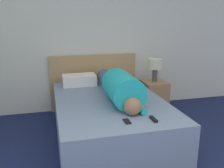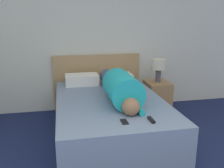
{
  "view_description": "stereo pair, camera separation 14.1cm",
  "coord_description": "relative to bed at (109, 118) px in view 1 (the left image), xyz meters",
  "views": [
    {
      "loc": [
        -0.8,
        -0.7,
        1.61
      ],
      "look_at": [
        -0.06,
        2.22,
        0.79
      ],
      "focal_mm": 40.0,
      "sensor_mm": 36.0,
      "label": 1
    },
    {
      "loc": [
        -0.67,
        -0.73,
        1.61
      ],
      "look_at": [
        -0.06,
        2.22,
        0.79
      ],
      "focal_mm": 40.0,
      "sensor_mm": 36.0,
      "label": 2
    }
  ],
  "objects": [
    {
      "name": "nightstand",
      "position": [
        0.97,
        0.71,
        0.0
      ],
      "size": [
        0.38,
        0.45,
        0.55
      ],
      "color": "#A37A51",
      "rests_on": "ground_plane"
    },
    {
      "name": "tv_remote",
      "position": [
        0.29,
        -0.8,
        0.28
      ],
      "size": [
        0.04,
        0.15,
        0.02
      ],
      "color": "black",
      "rests_on": "bed"
    },
    {
      "name": "pillow_second",
      "position": [
        0.28,
        0.81,
        0.35
      ],
      "size": [
        0.5,
        0.31,
        0.15
      ],
      "color": "white",
      "rests_on": "bed"
    },
    {
      "name": "table_lamp",
      "position": [
        0.97,
        0.71,
        0.55
      ],
      "size": [
        0.23,
        0.23,
        0.39
      ],
      "color": "#4C4C51",
      "rests_on": "nightstand"
    },
    {
      "name": "bed",
      "position": [
        0.0,
        0.0,
        0.0
      ],
      "size": [
        1.4,
        2.1,
        0.54
      ],
      "color": "#7589A8",
      "rests_on": "ground_plane"
    },
    {
      "name": "wall_back",
      "position": [
        0.06,
        1.21,
        1.03
      ],
      "size": [
        5.83,
        0.06,
        2.6
      ],
      "color": "silver",
      "rests_on": "ground_plane"
    },
    {
      "name": "headboard",
      "position": [
        0.0,
        1.14,
        0.21
      ],
      "size": [
        1.52,
        0.04,
        0.97
      ],
      "color": "tan",
      "rests_on": "ground_plane"
    },
    {
      "name": "person_lying",
      "position": [
        0.12,
        -0.06,
        0.44
      ],
      "size": [
        0.4,
        1.59,
        0.4
      ],
      "color": "#936B4C",
      "rests_on": "bed"
    },
    {
      "name": "cell_phone",
      "position": [
        0.0,
        -0.77,
        0.28
      ],
      "size": [
        0.06,
        0.13,
        0.01
      ],
      "color": "black",
      "rests_on": "bed"
    },
    {
      "name": "pillow_near_headboard",
      "position": [
        -0.3,
        0.81,
        0.35
      ],
      "size": [
        0.52,
        0.31,
        0.17
      ],
      "color": "white",
      "rests_on": "bed"
    }
  ]
}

